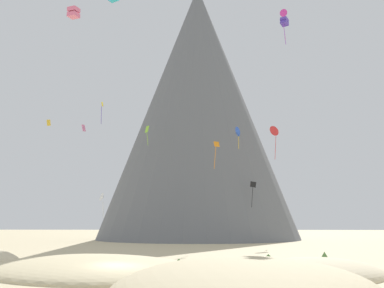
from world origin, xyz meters
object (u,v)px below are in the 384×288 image
Objects in this scene: bush_mid_center at (179,262)px; rock_massif at (197,116)px; kite_lime_mid at (147,131)px; kite_black_low at (253,188)px; kite_orange_mid at (216,148)px; kite_yellow_mid at (102,109)px; kite_indigo_high at (284,22)px; bush_far_left at (325,257)px; kite_gold_mid at (49,123)px; kite_pink_mid at (84,128)px; kite_blue_mid at (237,132)px; kite_white_low at (102,197)px; kite_red_mid at (274,132)px; kite_magenta_high at (284,14)px; bush_far_right at (268,259)px; bush_low_patch at (301,268)px; kite_rainbow_high at (74,13)px.

rock_massif reaches higher than bush_mid_center.
kite_lime_mid is 23.33m from kite_black_low.
kite_yellow_mid is (-20.72, 10.75, 9.01)m from kite_orange_mid.
kite_lime_mid is 0.87× the size of kite_indigo_high.
kite_lime_mid reaches higher than kite_orange_mid.
kite_gold_mid is (-34.68, 18.30, 17.47)m from bush_far_left.
kite_indigo_high is at bearing -41.03° from kite_pink_mid.
kite_pink_mid is at bearing -138.22° from kite_blue_mid.
kite_white_low is 40.10m from kite_indigo_high.
bush_mid_center is 53.91m from kite_red_mid.
kite_pink_mid is at bearing 39.64° from kite_black_low.
kite_yellow_mid is 36.91m from kite_magenta_high.
bush_far_left is at bearing 18.07° from bush_far_right.
kite_red_mid is 21.78m from kite_magenta_high.
bush_low_patch is at bearing 21.40° from kite_lime_mid.
bush_far_right is 0.48× the size of kite_indigo_high.
kite_black_low is at bearing 70.87° from kite_gold_mid.
bush_far_left is 0.29× the size of kite_orange_mid.
kite_red_mid is (0.23, 43.69, 20.45)m from bush_far_left.
kite_blue_mid is 26.05m from kite_yellow_mid.
kite_pink_mid is (-22.16, 45.64, 21.34)m from bush_mid_center.
kite_magenta_high is at bearing 69.76° from kite_lime_mid.
kite_magenta_high reaches higher than bush_far_left.
bush_low_patch is 11.09m from bush_far_left.
kite_white_low reaches higher than bush_far_left.
kite_yellow_mid reaches higher than kite_orange_mid.
kite_gold_mid is (1.46, -23.32, -3.65)m from kite_pink_mid.
kite_pink_mid is 7.51m from kite_yellow_mid.
kite_orange_mid is 23.47m from kite_indigo_high.
rock_massif is (-1.35, 66.50, 27.84)m from bush_mid_center.
kite_gold_mid is at bearing 152.18° from bush_far_left.
bush_far_right is 0.56× the size of kite_white_low.
kite_indigo_high is at bearing 64.54° from bush_mid_center.
bush_far_right is (-5.64, -1.84, -0.07)m from bush_far_left.
kite_white_low is 45.57m from kite_magenta_high.
bush_far_left is 48.24m from kite_red_mid.
rock_massif is (-9.69, 64.31, 27.69)m from bush_far_right.
rock_massif is 14.27× the size of kite_indigo_high.
kite_white_low is at bearing -74.22° from kite_rainbow_high.
kite_magenta_high is (7.17, 36.43, 40.26)m from bush_far_right.
kite_yellow_mid is 0.91× the size of kite_indigo_high.
bush_mid_center is 54.14m from kite_lime_mid.
kite_orange_mid reaches higher than kite_white_low.
kite_blue_mid is at bearing -76.93° from rock_massif.
kite_black_low is at bearing -33.35° from kite_magenta_high.
kite_pink_mid is 0.32× the size of kite_orange_mid.
kite_magenta_high is (5.44, -9.68, 30.43)m from kite_black_low.
kite_blue_mid is at bearing 83.64° from kite_yellow_mid.
kite_yellow_mid is at bearing -131.89° from kite_blue_mid.
bush_far_right is (8.34, 2.18, 0.15)m from bush_mid_center.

